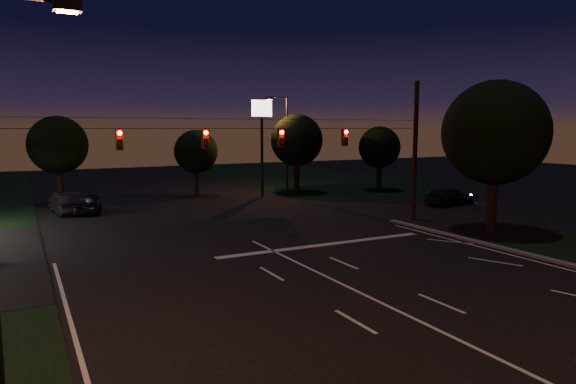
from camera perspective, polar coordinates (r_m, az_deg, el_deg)
ground at (r=16.37m, az=17.01°, el=-14.79°), size 140.00×140.00×0.00m
cross_street_right at (r=41.22m, az=21.16°, el=-1.75°), size 20.00×16.00×0.02m
stop_bar at (r=26.83m, az=4.14°, el=-5.85°), size 12.00×0.50×0.01m
utility_pole_right at (r=34.89m, az=13.71°, el=-3.01°), size 0.30×0.30×9.00m
signal_span at (r=27.84m, az=-4.85°, el=6.04°), size 24.00×0.40×1.56m
pole_sign_right at (r=44.83m, az=-2.93°, el=7.41°), size 1.80×0.30×8.40m
street_light_right_far at (r=48.06m, az=-0.40°, el=6.21°), size 2.20×0.35×9.00m
tree_right_near at (r=32.07m, az=21.83°, el=6.01°), size 6.00×6.00×8.76m
tree_far_b at (r=44.91m, az=-24.18°, el=4.72°), size 4.60×4.60×6.98m
tree_far_c at (r=45.97m, az=-10.21°, el=4.38°), size 3.80×3.80×5.86m
tree_far_d at (r=47.67m, az=0.92°, el=5.70°), size 4.80×4.80×7.30m
tree_far_e at (r=50.39m, az=10.07°, el=4.86°), size 4.00×4.00×6.18m
car_oncoming_a at (r=39.15m, az=-21.35°, el=-1.10°), size 2.50×4.63×1.49m
car_oncoming_b at (r=39.47m, az=-23.37°, el=-1.11°), size 2.22×4.81×1.53m
car_cross at (r=42.12m, az=17.50°, el=-0.48°), size 4.94×2.66×1.36m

